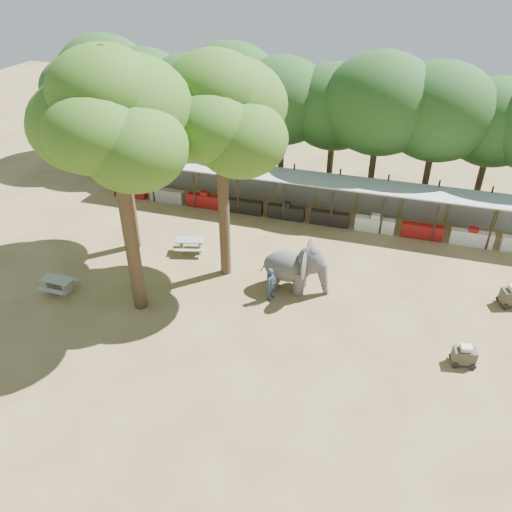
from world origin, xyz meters
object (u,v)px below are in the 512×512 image
(elephant, at_px, (295,267))
(handler, at_px, (271,284))
(yard_tree_center, at_px, (112,119))
(picnic_table_far, at_px, (191,244))
(yard_tree_back, at_px, (219,114))
(cart_front, at_px, (464,355))
(picnic_table_near, at_px, (58,283))
(yard_tree_left, at_px, (115,105))

(elephant, relative_size, handler, 1.92)
(yard_tree_center, xyz_separation_m, picnic_table_far, (0.49, 5.21, -8.68))
(yard_tree_back, distance_m, elephant, 8.28)
(yard_tree_center, bearing_deg, cart_front, 0.84)
(yard_tree_center, height_order, cart_front, yard_tree_center)
(picnic_table_near, height_order, cart_front, cart_front)
(elephant, xyz_separation_m, picnic_table_far, (-6.53, 1.79, -0.80))
(handler, distance_m, picnic_table_near, 10.81)
(yard_tree_left, xyz_separation_m, picnic_table_far, (3.49, 0.20, -7.67))
(picnic_table_far, bearing_deg, picnic_table_near, -146.48)
(yard_tree_back, bearing_deg, picnic_table_far, 154.36)
(yard_tree_center, distance_m, cart_front, 17.42)
(elephant, bearing_deg, handler, -129.29)
(picnic_table_far, bearing_deg, cart_front, -33.95)
(yard_tree_left, height_order, picnic_table_far, yard_tree_left)
(cart_front, bearing_deg, yard_tree_left, 155.75)
(yard_tree_left, height_order, elephant, yard_tree_left)
(picnic_table_near, xyz_separation_m, picnic_table_far, (4.90, 5.56, 0.01))
(cart_front, bearing_deg, picnic_table_far, 151.70)
(yard_tree_left, distance_m, elephant, 12.26)
(yard_tree_center, height_order, yard_tree_back, yard_tree_center)
(picnic_table_far, bearing_deg, yard_tree_left, 168.26)
(elephant, height_order, handler, elephant)
(yard_tree_back, xyz_separation_m, cart_front, (12.08, -3.78, -8.06))
(elephant, xyz_separation_m, handler, (-0.94, -1.18, -0.43))
(handler, relative_size, picnic_table_near, 1.12)
(picnic_table_near, relative_size, cart_front, 1.45)
(handler, relative_size, cart_front, 1.63)
(elephant, height_order, cart_front, elephant)
(yard_tree_center, xyz_separation_m, handler, (6.09, 2.24, -8.31))
(elephant, height_order, picnic_table_near, elephant)
(yard_tree_center, distance_m, handler, 10.54)
(elephant, bearing_deg, cart_front, -22.47)
(handler, xyz_separation_m, cart_front, (9.00, -2.02, -0.41))
(yard_tree_left, relative_size, yard_tree_center, 0.92)
(yard_tree_back, distance_m, handler, 8.43)
(yard_tree_back, relative_size, picnic_table_near, 7.13)
(picnic_table_near, bearing_deg, yard_tree_back, 31.12)
(handler, bearing_deg, yard_tree_center, 123.73)
(yard_tree_back, relative_size, elephant, 3.30)
(yard_tree_back, bearing_deg, yard_tree_center, -126.86)
(cart_front, bearing_deg, handler, 157.93)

